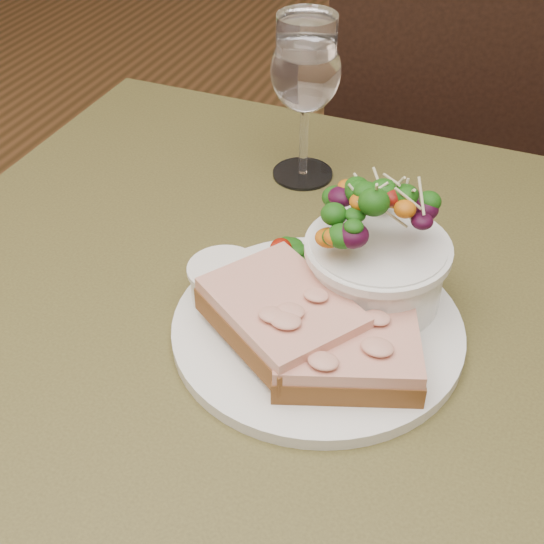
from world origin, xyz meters
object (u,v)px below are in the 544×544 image
at_px(ramekin, 225,281).
at_px(salad_bowl, 378,245).
at_px(chair_far, 434,271).
at_px(dinner_plate, 317,329).
at_px(cafe_table, 281,401).
at_px(sandwich_back, 281,313).
at_px(sandwich_front, 346,352).
at_px(wine_glass, 306,76).

xyz_separation_m(ramekin, salad_bowl, (0.13, 0.05, 0.04)).
distance_m(chair_far, dinner_plate, 0.85).
xyz_separation_m(cafe_table, salad_bowl, (0.07, 0.06, 0.17)).
bearing_deg(sandwich_back, sandwich_front, 20.35).
xyz_separation_m(cafe_table, ramekin, (-0.06, 0.00, 0.13)).
bearing_deg(salad_bowl, sandwich_back, -126.62).
height_order(sandwich_front, wine_glass, wine_glass).
xyz_separation_m(cafe_table, sandwich_front, (0.07, -0.04, 0.13)).
bearing_deg(sandwich_front, dinner_plate, 113.57).
relative_size(chair_far, wine_glass, 5.14).
distance_m(chair_far, sandwich_front, 0.89).
distance_m(sandwich_front, wine_glass, 0.33).
bearing_deg(salad_bowl, ramekin, -157.26).
distance_m(sandwich_back, salad_bowl, 0.10).
relative_size(chair_far, dinner_plate, 3.49).
bearing_deg(salad_bowl, chair_far, 92.49).
relative_size(chair_far, sandwich_back, 5.59).
relative_size(cafe_table, salad_bowl, 6.30).
xyz_separation_m(ramekin, wine_glass, (-0.02, 0.24, 0.09)).
bearing_deg(salad_bowl, cafe_table, -139.79).
relative_size(cafe_table, sandwich_back, 4.97).
bearing_deg(sandwich_front, salad_bowl, 72.17).
xyz_separation_m(dinner_plate, ramekin, (-0.09, 0.00, 0.03)).
bearing_deg(dinner_plate, salad_bowl, 57.32).
height_order(chair_far, dinner_plate, chair_far).
xyz_separation_m(sandwich_front, ramekin, (-0.13, 0.04, 0.00)).
bearing_deg(ramekin, cafe_table, -4.50).
height_order(sandwich_back, salad_bowl, salad_bowl).
height_order(cafe_table, sandwich_back, sandwich_back).
bearing_deg(dinner_plate, chair_far, 89.51).
height_order(salad_bowl, wine_glass, wine_glass).
bearing_deg(sandwich_front, sandwich_back, 146.96).
bearing_deg(sandwich_front, chair_far, 72.39).
bearing_deg(wine_glass, dinner_plate, -66.71).
height_order(sandwich_back, ramekin, sandwich_back).
xyz_separation_m(sandwich_front, salad_bowl, (-0.00, 0.09, 0.04)).
bearing_deg(salad_bowl, dinner_plate, -122.68).
distance_m(ramekin, salad_bowl, 0.14).
distance_m(sandwich_back, ramekin, 0.07).
bearing_deg(ramekin, sandwich_front, -17.84).
bearing_deg(salad_bowl, sandwich_front, -87.76).
bearing_deg(chair_far, ramekin, 70.01).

